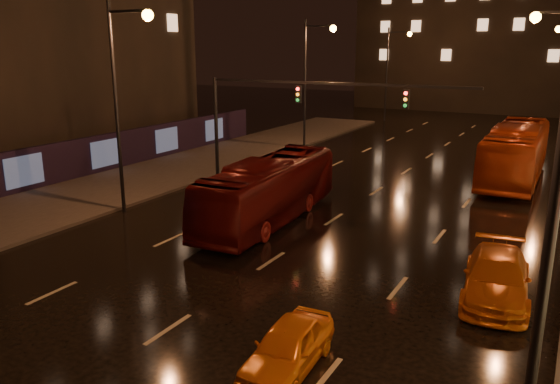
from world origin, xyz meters
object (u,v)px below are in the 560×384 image
(taxi_near, at_px, (288,347))
(taxi_far, at_px, (497,277))
(bus_curb, at_px, (516,152))
(bus_red, at_px, (269,190))

(taxi_near, distance_m, taxi_far, 7.97)
(taxi_near, xyz_separation_m, taxi_far, (4.00, 6.89, 0.11))
(taxi_near, bearing_deg, bus_curb, 80.78)
(bus_curb, bearing_deg, taxi_near, -96.20)
(taxi_far, bearing_deg, bus_curb, 88.51)
(taxi_far, bearing_deg, bus_red, 155.07)
(bus_red, distance_m, bus_curb, 17.09)
(bus_red, relative_size, taxi_far, 2.16)
(bus_curb, bearing_deg, taxi_far, -85.69)
(taxi_near, height_order, taxi_far, taxi_far)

